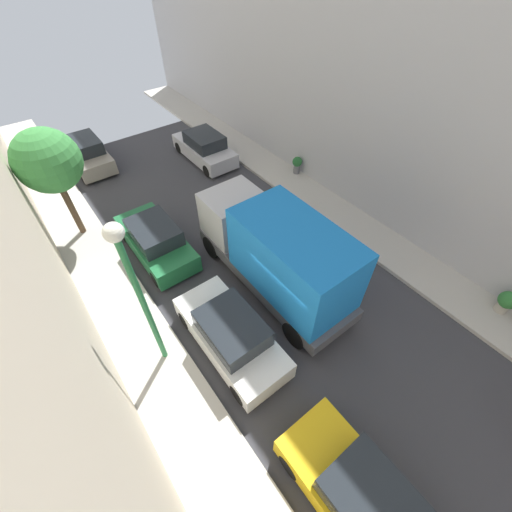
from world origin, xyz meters
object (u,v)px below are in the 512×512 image
object	(u,v)px
potted_plant_0	(507,301)
parked_car_left_2	(231,334)
parked_car_left_3	(156,240)
parked_car_left_4	(86,153)
parked_car_right_2	(205,148)
lamp_post	(135,283)
parked_car_left_1	(365,502)
potted_plant_1	(297,164)
delivery_truck	(277,253)
street_tree_0	(48,162)

from	to	relation	value
potted_plant_0	parked_car_left_2	bearing A→B (deg)	150.65
parked_car_left_2	parked_car_left_3	world-z (taller)	same
parked_car_left_4	parked_car_right_2	bearing A→B (deg)	-32.22
lamp_post	parked_car_right_2	bearing A→B (deg)	52.60
parked_car_left_1	parked_car_left_3	size ratio (longest dim) A/B	1.00
parked_car_right_2	potted_plant_1	xyz separation A→B (m)	(3.01, -4.28, -0.04)
potted_plant_0	delivery_truck	bearing A→B (deg)	133.97
delivery_truck	street_tree_0	bearing A→B (deg)	123.30
parked_car_left_2	potted_plant_1	world-z (taller)	parked_car_left_2
parked_car_left_3	parked_car_right_2	bearing A→B (deg)	43.71
street_tree_0	potted_plant_0	world-z (taller)	street_tree_0
parked_car_left_1	delivery_truck	bearing A→B (deg)	67.12
parked_car_left_3	parked_car_left_1	bearing A→B (deg)	-90.00
street_tree_0	potted_plant_0	xyz separation A→B (m)	(10.31, -13.02, -2.89)
parked_car_right_2	delivery_truck	size ratio (longest dim) A/B	0.64
delivery_truck	potted_plant_0	bearing A→B (deg)	-46.03
parked_car_left_2	parked_car_left_4	size ratio (longest dim) A/B	1.00
parked_car_left_4	potted_plant_0	size ratio (longest dim) A/B	4.72
parked_car_left_4	potted_plant_0	distance (m)	20.26
parked_car_left_2	potted_plant_0	xyz separation A→B (m)	(8.21, -4.62, -0.06)
potted_plant_0	parked_car_left_3	bearing A→B (deg)	129.51
parked_car_left_4	potted_plant_1	bearing A→B (deg)	-42.40
lamp_post	parked_car_left_3	bearing A→B (deg)	66.58
lamp_post	parked_car_left_1	bearing A→B (deg)	-73.11
street_tree_0	lamp_post	world-z (taller)	lamp_post
street_tree_0	potted_plant_0	bearing A→B (deg)	-51.63
parked_car_left_1	street_tree_0	distance (m)	14.15
parked_car_left_1	parked_car_right_2	distance (m)	16.70
parked_car_left_2	street_tree_0	distance (m)	9.11
parked_car_right_2	delivery_truck	world-z (taller)	delivery_truck
parked_car_left_2	parked_car_right_2	size ratio (longest dim) A/B	1.00
parked_car_left_4	street_tree_0	bearing A→B (deg)	-110.89
parked_car_left_2	potted_plant_1	distance (m)	10.46
parked_car_left_2	street_tree_0	bearing A→B (deg)	104.03
parked_car_left_1	parked_car_left_4	distance (m)	19.21
parked_car_right_2	delivery_truck	distance (m)	9.85
delivery_truck	lamp_post	distance (m)	5.00
parked_car_left_2	potted_plant_0	size ratio (longest dim) A/B	4.72
potted_plant_0	potted_plant_1	xyz separation A→B (m)	(0.21, 10.84, 0.03)
parked_car_left_4	delivery_truck	size ratio (longest dim) A/B	0.64
parked_car_left_1	delivery_truck	xyz separation A→B (m)	(2.70, 6.40, 1.07)
street_tree_0	lamp_post	distance (m)	7.45
parked_car_left_2	parked_car_left_3	xyz separation A→B (m)	(0.00, 5.34, 0.00)
parked_car_left_1	potted_plant_1	distance (m)	14.27
street_tree_0	potted_plant_0	size ratio (longest dim) A/B	5.17
delivery_truck	parked_car_left_4	bearing A→B (deg)	101.90
delivery_truck	street_tree_0	distance (m)	8.92
parked_car_right_2	street_tree_0	world-z (taller)	street_tree_0
parked_car_right_2	potted_plant_0	bearing A→B (deg)	-79.48
parked_car_left_1	parked_car_right_2	size ratio (longest dim) A/B	1.00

